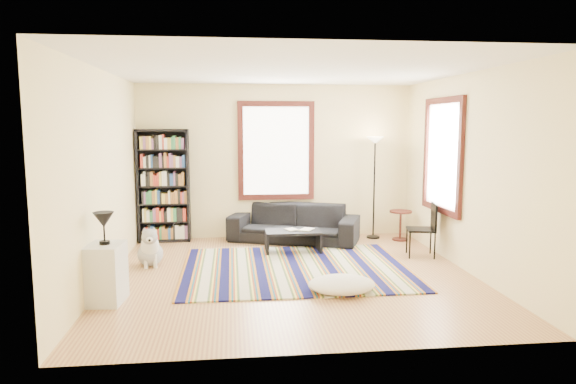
{
  "coord_description": "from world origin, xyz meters",
  "views": [
    {
      "loc": [
        -0.82,
        -6.9,
        2.09
      ],
      "look_at": [
        0.0,
        0.5,
        1.1
      ],
      "focal_mm": 32.0,
      "sensor_mm": 36.0,
      "label": 1
    }
  ],
  "objects": [
    {
      "name": "rug",
      "position": [
        0.08,
        0.27,
        0.01
      ],
      "size": [
        3.24,
        2.59,
        0.02
      ],
      "primitive_type": "cube",
      "color": "#0C0C3D",
      "rests_on": "floor"
    },
    {
      "name": "coffee_table",
      "position": [
        0.17,
        1.27,
        0.18
      ],
      "size": [
        1.01,
        0.77,
        0.36
      ],
      "primitive_type": "cube",
      "rotation": [
        0.0,
        0.0,
        0.33
      ],
      "color": "black",
      "rests_on": "floor"
    },
    {
      "name": "book_a",
      "position": [
        0.07,
        1.27,
        0.37
      ],
      "size": [
        0.26,
        0.23,
        0.02
      ],
      "primitive_type": "imported",
      "rotation": [
        0.0,
        0.0,
        0.38
      ],
      "color": "beige",
      "rests_on": "coffee_table"
    },
    {
      "name": "window_back",
      "position": [
        0.0,
        2.47,
        1.6
      ],
      "size": [
        1.2,
        0.06,
        1.6
      ],
      "primitive_type": "cube",
      "color": "white",
      "rests_on": "wall_back"
    },
    {
      "name": "window_right",
      "position": [
        2.47,
        0.8,
        1.6
      ],
      "size": [
        0.06,
        1.2,
        1.6
      ],
      "primitive_type": "cube",
      "color": "white",
      "rests_on": "wall_right"
    },
    {
      "name": "wall_front",
      "position": [
        0.0,
        -2.55,
        1.4
      ],
      "size": [
        5.0,
        0.1,
        2.8
      ],
      "primitive_type": "cube",
      "color": "beige",
      "rests_on": "floor"
    },
    {
      "name": "table_lamp",
      "position": [
        -2.3,
        -0.87,
        0.89
      ],
      "size": [
        0.27,
        0.27,
        0.38
      ],
      "primitive_type": null,
      "rotation": [
        0.0,
        0.0,
        0.14
      ],
      "color": "black",
      "rests_on": "white_cabinet"
    },
    {
      "name": "folding_chair",
      "position": [
        2.15,
        0.78,
        0.43
      ],
      "size": [
        0.49,
        0.48,
        0.86
      ],
      "primitive_type": "cube",
      "rotation": [
        0.0,
        0.0,
        -0.21
      ],
      "color": "black",
      "rests_on": "floor"
    },
    {
      "name": "white_cabinet",
      "position": [
        -2.3,
        -0.87,
        0.35
      ],
      "size": [
        0.42,
        0.53,
        0.7
      ],
      "primitive_type": "cube",
      "rotation": [
        0.0,
        0.0,
        -0.09
      ],
      "color": "silver",
      "rests_on": "floor"
    },
    {
      "name": "dog",
      "position": [
        -2.04,
        0.71,
        0.29
      ],
      "size": [
        0.5,
        0.64,
        0.58
      ],
      "primitive_type": null,
      "rotation": [
        0.0,
        0.0,
        0.14
      ],
      "color": "beige",
      "rests_on": "floor"
    },
    {
      "name": "side_table",
      "position": [
        2.2,
        1.91,
        0.27
      ],
      "size": [
        0.45,
        0.45,
        0.54
      ],
      "primitive_type": "cylinder",
      "rotation": [
        0.0,
        0.0,
        0.12
      ],
      "color": "#421610",
      "rests_on": "floor"
    },
    {
      "name": "book_b",
      "position": [
        0.32,
        1.32,
        0.37
      ],
      "size": [
        0.29,
        0.31,
        0.02
      ],
      "primitive_type": "imported",
      "rotation": [
        0.0,
        0.0,
        -0.56
      ],
      "color": "beige",
      "rests_on": "coffee_table"
    },
    {
      "name": "wall_right",
      "position": [
        2.55,
        0.0,
        1.4
      ],
      "size": [
        0.1,
        5.0,
        2.8
      ],
      "primitive_type": "cube",
      "color": "beige",
      "rests_on": "floor"
    },
    {
      "name": "wall_left",
      "position": [
        -2.55,
        0.0,
        1.4
      ],
      "size": [
        0.1,
        5.0,
        2.8
      ],
      "primitive_type": "cube",
      "color": "beige",
      "rests_on": "floor"
    },
    {
      "name": "ceiling",
      "position": [
        0.0,
        0.0,
        2.85
      ],
      "size": [
        5.0,
        5.0,
        0.1
      ],
      "primitive_type": "cube",
      "color": "white",
      "rests_on": "floor"
    },
    {
      "name": "floor_cushion",
      "position": [
        0.52,
        -0.83,
        0.11
      ],
      "size": [
        1.01,
        0.88,
        0.21
      ],
      "primitive_type": "ellipsoid",
      "rotation": [
        0.0,
        0.0,
        0.35
      ],
      "color": "white",
      "rests_on": "floor"
    },
    {
      "name": "floor_lamp",
      "position": [
        1.77,
        2.15,
        0.93
      ],
      "size": [
        0.4,
        0.4,
        1.86
      ],
      "primitive_type": null,
      "rotation": [
        0.0,
        0.0,
        0.43
      ],
      "color": "black",
      "rests_on": "floor"
    },
    {
      "name": "wall_back",
      "position": [
        0.0,
        2.55,
        1.4
      ],
      "size": [
        5.0,
        0.1,
        2.8
      ],
      "primitive_type": "cube",
      "color": "beige",
      "rests_on": "floor"
    },
    {
      "name": "sofa",
      "position": [
        0.28,
        2.05,
        0.33
      ],
      "size": [
        2.43,
        1.65,
        0.66
      ],
      "primitive_type": "imported",
      "rotation": [
        0.0,
        0.0,
        -0.37
      ],
      "color": "black",
      "rests_on": "floor"
    },
    {
      "name": "bookshelf",
      "position": [
        -2.02,
        2.32,
        1.0
      ],
      "size": [
        0.9,
        0.3,
        2.0
      ],
      "primitive_type": "cube",
      "color": "black",
      "rests_on": "floor"
    },
    {
      "name": "floor",
      "position": [
        0.0,
        0.0,
        -0.05
      ],
      "size": [
        5.0,
        5.0,
        0.1
      ],
      "primitive_type": "cube",
      "color": "tan",
      "rests_on": "ground"
    }
  ]
}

